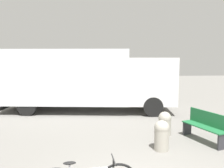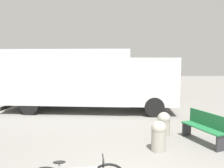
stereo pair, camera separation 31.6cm
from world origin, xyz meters
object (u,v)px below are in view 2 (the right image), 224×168
delivery_truck (88,77)px  park_bench (204,127)px  bollard_far_bench (164,123)px  bollard_near_bench (159,135)px

delivery_truck → park_bench: (3.75, -4.58, -1.16)m
bollard_far_bench → bollard_near_bench: bearing=-113.0°
bollard_near_bench → delivery_truck: bearing=113.0°
bollard_near_bench → bollard_far_bench: (0.52, 1.22, -0.04)m
delivery_truck → park_bench: delivery_truck is taller
delivery_truck → bollard_near_bench: size_ratio=9.89×
bollard_near_bench → bollard_far_bench: bollard_near_bench is taller
bollard_near_bench → bollard_far_bench: bearing=67.0°
delivery_truck → bollard_far_bench: 4.89m
park_bench → bollard_far_bench: park_bench is taller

